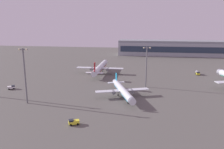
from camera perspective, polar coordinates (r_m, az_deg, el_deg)
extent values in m
plane|color=#56544F|center=(129.93, 3.90, -4.91)|extent=(416.00, 416.00, 0.00)
cube|color=#9EA3AD|center=(274.27, 15.25, 5.85)|extent=(128.15, 22.00, 14.00)
cube|color=#263347|center=(263.16, 15.55, 5.69)|extent=(123.03, 0.40, 6.16)
cube|color=gray|center=(273.38, 15.36, 7.55)|extent=(128.15, 19.80, 2.40)
cylinder|color=silver|center=(125.55, 2.58, -3.80)|extent=(14.19, 31.32, 3.39)
cone|color=silver|center=(109.92, 4.82, -6.38)|extent=(3.76, 3.11, 3.22)
cone|color=silver|center=(141.70, 0.84, -1.78)|extent=(3.72, 3.39, 3.05)
cube|color=silver|center=(126.43, 2.48, -3.76)|extent=(28.03, 13.13, 0.31)
cube|color=silver|center=(140.06, 0.99, -1.89)|extent=(9.95, 5.37, 0.31)
cube|color=#1984B2|center=(139.11, 1.02, -0.84)|extent=(1.23, 2.77, 5.80)
cylinder|color=slate|center=(127.88, 4.61, -3.89)|extent=(2.94, 3.69, 1.96)
cylinder|color=slate|center=(125.53, 0.30, -4.18)|extent=(2.94, 3.69, 1.96)
cube|color=#1984B2|center=(125.83, 2.58, -4.21)|extent=(12.99, 28.79, 0.32)
cylinder|color=#333338|center=(116.64, 3.84, -6.00)|extent=(0.25, 0.25, 3.17)
cylinder|color=black|center=(117.17, 3.83, -6.73)|extent=(0.67, 1.04, 0.98)
cylinder|color=#333338|center=(128.56, 3.18, -4.13)|extent=(0.25, 0.25, 3.17)
cylinder|color=black|center=(129.05, 3.17, -4.80)|extent=(0.67, 1.04, 0.98)
cylinder|color=#333338|center=(127.64, 1.47, -4.25)|extent=(0.25, 0.25, 3.17)
cylinder|color=black|center=(128.12, 1.47, -4.92)|extent=(0.67, 1.04, 0.98)
cone|color=silver|center=(178.69, 24.36, 0.53)|extent=(4.75, 3.89, 4.09)
cylinder|color=silver|center=(179.14, -2.83, 1.69)|extent=(4.28, 39.37, 4.15)
cone|color=silver|center=(199.39, -1.67, 2.90)|extent=(3.96, 2.64, 3.95)
cone|color=silver|center=(158.88, -4.30, 0.16)|extent=(3.75, 3.07, 3.74)
cube|color=silver|center=(178.14, -2.90, 1.56)|extent=(35.00, 4.49, 0.38)
cube|color=silver|center=(160.80, -4.15, 0.40)|extent=(12.03, 2.66, 0.38)
cube|color=red|center=(160.40, -4.14, 1.59)|extent=(0.34, 3.50, 7.11)
cylinder|color=slate|center=(179.54, -4.78, 1.37)|extent=(2.42, 3.94, 2.40)
cylinder|color=slate|center=(177.24, -0.99, 1.26)|extent=(2.42, 3.94, 2.40)
cube|color=red|center=(179.38, -2.83, 1.34)|extent=(3.86, 36.22, 0.39)
cylinder|color=#333338|center=(191.65, -2.10, 1.88)|extent=(0.31, 0.31, 3.88)
cylinder|color=black|center=(192.04, -2.10, 1.31)|extent=(0.44, 1.20, 1.20)
cylinder|color=#333338|center=(177.41, -3.76, 0.93)|extent=(0.31, 0.31, 3.88)
cylinder|color=black|center=(177.83, -3.75, 0.31)|extent=(0.44, 1.20, 1.20)
cylinder|color=#333338|center=(176.48, -2.23, 0.88)|extent=(0.31, 0.31, 3.88)
cylinder|color=black|center=(176.91, -2.22, 0.26)|extent=(0.44, 1.20, 1.20)
cube|color=yellow|center=(184.84, 19.77, 0.19)|extent=(2.46, 3.05, 1.20)
cube|color=#1E232D|center=(184.64, 19.79, 0.47)|extent=(2.26, 2.68, 0.70)
cylinder|color=silver|center=(187.35, 19.64, 0.49)|extent=(1.88, 4.23, 1.80)
cylinder|color=black|center=(184.77, 20.10, -0.04)|extent=(0.32, 0.91, 0.90)
cylinder|color=black|center=(184.38, 19.46, -0.01)|extent=(0.32, 0.91, 0.90)
cylinder|color=black|center=(188.45, 19.89, 0.23)|extent=(0.32, 0.91, 0.90)
cylinder|color=black|center=(188.06, 19.26, 0.26)|extent=(0.32, 0.91, 0.90)
cube|color=yellow|center=(96.12, -9.66, -11.23)|extent=(2.72, 2.67, 1.10)
cube|color=#1E232D|center=(95.75, -9.69, -10.74)|extent=(2.43, 2.43, 0.70)
cube|color=yellow|center=(96.22, -8.53, -11.06)|extent=(2.97, 2.72, 1.40)
cylinder|color=black|center=(95.55, -9.78, -11.75)|extent=(0.94, 0.63, 0.90)
cylinder|color=black|center=(97.09, -9.88, -11.34)|extent=(0.94, 0.63, 0.90)
cylinder|color=black|center=(95.80, -8.14, -11.62)|extent=(0.94, 0.63, 0.90)
cylinder|color=black|center=(97.33, -8.28, -11.21)|extent=(0.94, 0.63, 0.90)
cube|color=white|center=(151.68, -22.45, -2.84)|extent=(2.82, 2.79, 1.10)
cube|color=#1E232D|center=(151.44, -22.48, -2.52)|extent=(2.52, 2.52, 0.70)
cube|color=white|center=(151.69, -23.17, -2.85)|extent=(3.04, 2.87, 1.40)
cylinder|color=black|center=(152.64, -22.33, -2.95)|extent=(0.93, 0.71, 0.90)
cylinder|color=black|center=(151.00, -22.32, -3.12)|extent=(0.93, 0.71, 0.90)
cylinder|color=black|center=(152.71, -23.33, -3.03)|extent=(0.93, 0.71, 0.90)
cylinder|color=black|center=(151.07, -23.34, -3.21)|extent=(0.93, 0.71, 0.90)
cylinder|color=slate|center=(121.26, -19.97, -0.42)|extent=(0.70, 0.70, 26.94)
cube|color=slate|center=(119.03, -20.46, 5.60)|extent=(4.80, 0.40, 0.40)
sphere|color=#F9EAB2|center=(119.90, -21.22, 5.59)|extent=(0.90, 0.90, 0.90)
sphere|color=#F9EAB2|center=(118.18, -19.69, 5.62)|extent=(0.90, 0.90, 0.90)
cylinder|color=slate|center=(143.03, 8.15, 1.72)|extent=(0.70, 0.70, 24.26)
cube|color=slate|center=(141.18, 8.31, 6.30)|extent=(4.80, 0.40, 0.40)
sphere|color=#F9EAB2|center=(141.19, 7.57, 6.33)|extent=(0.90, 0.90, 0.90)
sphere|color=#F9EAB2|center=(141.20, 9.04, 6.28)|extent=(0.90, 0.90, 0.90)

